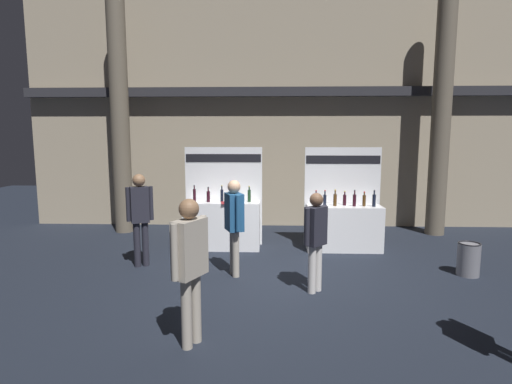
% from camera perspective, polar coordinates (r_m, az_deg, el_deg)
% --- Properties ---
extents(ground_plane, '(27.09, 27.09, 0.00)m').
position_cam_1_polar(ground_plane, '(6.89, 3.61, -12.81)').
color(ground_plane, black).
extents(hall_colonnade, '(13.54, 1.33, 6.59)m').
position_cam_1_polar(hall_colonnade, '(10.98, 3.12, 12.16)').
color(hall_colonnade, tan).
rests_on(hall_colonnade, ground_plane).
extents(exhibitor_booth_0, '(1.73, 0.71, 2.22)m').
position_cam_1_polar(exhibitor_booth_0, '(8.85, -4.80, -4.14)').
color(exhibitor_booth_0, white).
rests_on(exhibitor_booth_0, ground_plane).
extents(exhibitor_booth_1, '(1.67, 0.66, 2.22)m').
position_cam_1_polar(exhibitor_booth_1, '(8.91, 12.40, -4.38)').
color(exhibitor_booth_1, white).
rests_on(exhibitor_booth_1, ground_plane).
extents(trash_bin, '(0.38, 0.38, 0.59)m').
position_cam_1_polar(trash_bin, '(8.07, 28.08, -8.45)').
color(trash_bin, slate).
rests_on(trash_bin, ground_plane).
extents(visitor_0, '(0.46, 0.32, 1.76)m').
position_cam_1_polar(visitor_0, '(7.78, -16.22, -2.84)').
color(visitor_0, '#23232D').
rests_on(visitor_0, ground_plane).
extents(visitor_3, '(0.38, 0.38, 1.58)m').
position_cam_1_polar(visitor_3, '(6.31, 8.51, -6.14)').
color(visitor_3, silver).
rests_on(visitor_3, ground_plane).
extents(visitor_5, '(0.38, 0.52, 1.70)m').
position_cam_1_polar(visitor_5, '(6.98, -3.13, -3.85)').
color(visitor_5, '#ADA393').
rests_on(visitor_5, ground_plane).
extents(visitor_6, '(0.38, 0.55, 1.74)m').
position_cam_1_polar(visitor_6, '(4.69, -9.40, -9.43)').
color(visitor_6, '#ADA393').
rests_on(visitor_6, ground_plane).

